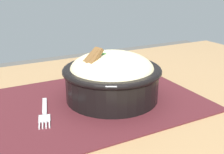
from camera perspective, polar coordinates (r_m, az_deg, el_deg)
table at (r=0.63m, az=-0.26°, el=-10.66°), size 1.36×0.76×0.72m
placemat at (r=0.60m, az=-4.08°, el=-5.19°), size 0.47×0.34×0.00m
bowl at (r=0.60m, az=-0.02°, el=0.26°), size 0.26×0.26×0.12m
fork at (r=0.56m, az=-14.13°, el=-7.48°), size 0.05×0.13×0.00m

